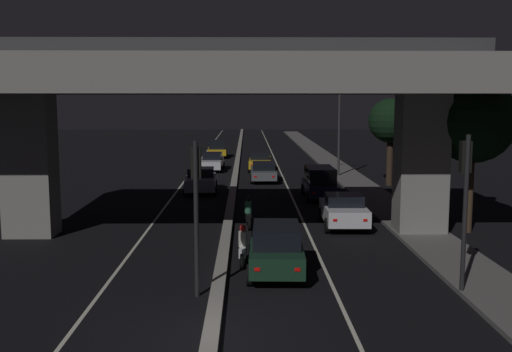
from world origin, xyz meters
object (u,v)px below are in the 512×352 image
pedestrian_on_sidewalk (419,212)px  traffic_light_right_of_median (465,186)px  car_dark_blue_third (320,182)px  car_grey_fourth (263,171)px  street_lamp (334,121)px  motorcycle_black_filtering_mid (248,214)px  traffic_light_left_of_median (196,191)px  car_taxi_yellow_fifth (260,161)px  car_white_second (344,210)px  motorcycle_white_filtering_near (243,248)px  car_silver_lead_oncoming (201,180)px  car_white_second_oncoming (212,161)px  car_taxi_yellow_third_oncoming (217,149)px  car_dark_green_lead (276,248)px

pedestrian_on_sidewalk → traffic_light_right_of_median: bearing=-97.2°
car_dark_blue_third → car_grey_fourth: (-3.21, 7.31, -0.26)m
car_dark_blue_third → street_lamp: bearing=-13.3°
car_grey_fourth → motorcycle_black_filtering_mid: size_ratio=2.37×
traffic_light_left_of_median → car_taxi_yellow_fifth: size_ratio=1.10×
pedestrian_on_sidewalk → car_white_second: bearing=152.3°
car_grey_fourth → street_lamp: bearing=-67.8°
car_taxi_yellow_fifth → motorcycle_white_filtering_near: (-1.24, -28.08, -0.19)m
car_white_second → car_silver_lead_oncoming: bearing=36.1°
traffic_light_left_of_median → car_dark_blue_third: traffic_light_left_of_median is taller
car_silver_lead_oncoming → car_white_second: bearing=33.0°
car_white_second → pedestrian_on_sidewalk: pedestrian_on_sidewalk is taller
car_dark_blue_third → car_silver_lead_oncoming: 7.72m
car_white_second → car_grey_fourth: 15.89m
traffic_light_right_of_median → car_white_second: traffic_light_right_of_median is taller
traffic_light_right_of_median → car_white_second: (-2.07, 9.65, -2.55)m
car_white_second_oncoming → pedestrian_on_sidewalk: size_ratio=2.65×
car_white_second → traffic_light_right_of_median: bearing=-167.0°
street_lamp → traffic_light_left_of_median: bearing=-106.4°
motorcycle_black_filtering_mid → pedestrian_on_sidewalk: size_ratio=1.07×
motorcycle_black_filtering_mid → car_white_second_oncoming: bearing=3.9°
traffic_light_left_of_median → car_taxi_yellow_third_oncoming: size_ratio=1.14×
street_lamp → car_silver_lead_oncoming: street_lamp is taller
traffic_light_right_of_median → car_dark_blue_third: size_ratio=1.10×
car_dark_green_lead → car_white_second_oncoming: bearing=9.2°
car_dark_green_lead → car_silver_lead_oncoming: bearing=14.1°
car_dark_blue_third → car_silver_lead_oncoming: size_ratio=1.01×
car_taxi_yellow_fifth → pedestrian_on_sidewalk: size_ratio=2.44×
car_white_second → car_dark_blue_third: (-0.11, 8.23, 0.19)m
car_dark_green_lead → car_white_second_oncoming: car_dark_green_lead is taller
pedestrian_on_sidewalk → car_dark_green_lead: bearing=-138.5°
car_dark_blue_third → car_grey_fourth: size_ratio=1.00×
traffic_light_left_of_median → motorcycle_white_filtering_near: (1.37, 3.41, -2.62)m
traffic_light_right_of_median → car_silver_lead_oncoming: (-9.53, 20.22, -2.59)m
car_dark_green_lead → car_taxi_yellow_third_oncoming: 40.85m
motorcycle_black_filtering_mid → car_white_second: bearing=-92.9°
street_lamp → car_dark_blue_third: (-2.17, -9.53, -3.28)m
traffic_light_right_of_median → street_lamp: 27.42m
car_taxi_yellow_third_oncoming → traffic_light_right_of_median: bearing=10.3°
car_white_second → car_taxi_yellow_fifth: size_ratio=0.94×
traffic_light_right_of_median → car_dark_green_lead: traffic_light_right_of_median is taller
pedestrian_on_sidewalk → car_white_second_oncoming: bearing=113.7°
street_lamp → car_silver_lead_oncoming: (-9.52, -7.19, -3.50)m
motorcycle_black_filtering_mid → traffic_light_right_of_median: bearing=-149.4°
motorcycle_white_filtering_near → pedestrian_on_sidewalk: bearing=-55.9°
street_lamp → car_taxi_yellow_fifth: (-5.48, 4.08, -3.46)m
traffic_light_left_of_median → car_dark_blue_third: 18.96m
traffic_light_left_of_median → street_lamp: 28.59m
car_grey_fourth → car_silver_lead_oncoming: car_silver_lead_oncoming is taller
street_lamp → traffic_light_right_of_median: bearing=-90.0°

